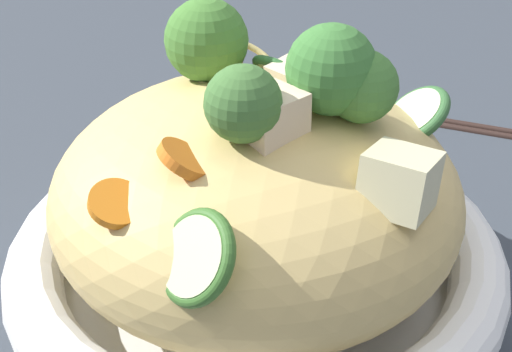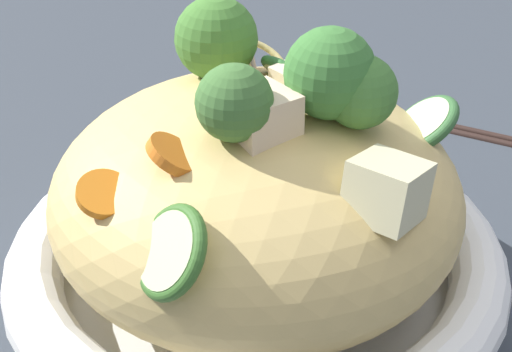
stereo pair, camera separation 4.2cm
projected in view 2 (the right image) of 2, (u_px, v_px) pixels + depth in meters
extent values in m
plane|color=#353C44|center=(256.00, 299.00, 0.47)|extent=(3.00, 3.00, 0.00)
cylinder|color=white|center=(256.00, 287.00, 0.46)|extent=(0.28, 0.28, 0.02)
torus|color=white|center=(256.00, 253.00, 0.45)|extent=(0.30, 0.30, 0.04)
ellipsoid|color=tan|center=(256.00, 194.00, 0.43)|extent=(0.24, 0.24, 0.12)
torus|color=#D4B763|center=(296.00, 137.00, 0.43)|extent=(0.07, 0.07, 0.02)
torus|color=tan|center=(246.00, 70.00, 0.44)|extent=(0.07, 0.07, 0.03)
torus|color=tan|center=(181.00, 111.00, 0.44)|extent=(0.07, 0.07, 0.02)
torus|color=tan|center=(267.00, 145.00, 0.40)|extent=(0.05, 0.06, 0.03)
cone|color=#92B474|center=(327.00, 119.00, 0.39)|extent=(0.03, 0.03, 0.02)
sphere|color=#3A7433|center=(330.00, 73.00, 0.37)|extent=(0.06, 0.06, 0.05)
cone|color=#8CB371|center=(217.00, 76.00, 0.44)|extent=(0.02, 0.02, 0.01)
sphere|color=#437930|center=(216.00, 38.00, 0.43)|extent=(0.06, 0.06, 0.05)
cone|color=#8CB572|center=(359.00, 124.00, 0.39)|extent=(0.02, 0.02, 0.01)
sphere|color=#437834|center=(362.00, 88.00, 0.38)|extent=(0.05, 0.05, 0.04)
cone|color=#8EAB6E|center=(228.00, 138.00, 0.37)|extent=(0.02, 0.02, 0.01)
sphere|color=#3F6D33|center=(228.00, 102.00, 0.36)|extent=(0.05, 0.05, 0.04)
cylinder|color=orange|center=(337.00, 75.00, 0.47)|extent=(0.03, 0.03, 0.02)
cylinder|color=orange|center=(104.00, 194.00, 0.36)|extent=(0.04, 0.04, 0.02)
cylinder|color=orange|center=(173.00, 155.00, 0.36)|extent=(0.04, 0.03, 0.02)
cylinder|color=orange|center=(230.00, 109.00, 0.38)|extent=(0.02, 0.02, 0.02)
cylinder|color=beige|center=(424.00, 124.00, 0.42)|extent=(0.04, 0.04, 0.03)
torus|color=#305E30|center=(424.00, 124.00, 0.42)|extent=(0.05, 0.05, 0.03)
cylinder|color=beige|center=(291.00, 74.00, 0.43)|extent=(0.04, 0.04, 0.03)
torus|color=#2C612C|center=(291.00, 74.00, 0.43)|extent=(0.05, 0.05, 0.03)
cylinder|color=beige|center=(171.00, 252.00, 0.33)|extent=(0.05, 0.05, 0.03)
torus|color=#366527|center=(171.00, 252.00, 0.33)|extent=(0.06, 0.06, 0.04)
cube|color=beige|center=(387.00, 190.00, 0.35)|extent=(0.05, 0.04, 0.03)
cube|color=beige|center=(299.00, 82.00, 0.41)|extent=(0.03, 0.03, 0.02)
cube|color=beige|center=(233.00, 65.00, 0.44)|extent=(0.03, 0.03, 0.02)
cube|color=beige|center=(260.00, 118.00, 0.37)|extent=(0.05, 0.05, 0.03)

